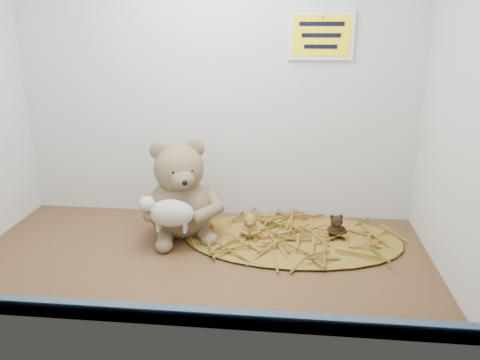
# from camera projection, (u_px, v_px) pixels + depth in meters

# --- Properties ---
(alcove_shell) EXTENTS (1.20, 0.60, 0.90)m
(alcove_shell) POSITION_uv_depth(u_px,v_px,m) (203.00, 79.00, 1.17)
(alcove_shell) COLOR #442C17
(alcove_shell) RESTS_ON ground
(front_rail) EXTENTS (1.19, 0.02, 0.04)m
(front_rail) POSITION_uv_depth(u_px,v_px,m) (175.00, 315.00, 0.95)
(front_rail) COLOR #3A5470
(front_rail) RESTS_ON shelf_floor
(straw_bed) EXTENTS (0.61, 0.36, 0.01)m
(straw_bed) POSITION_uv_depth(u_px,v_px,m) (293.00, 238.00, 1.32)
(straw_bed) COLOR brown
(straw_bed) RESTS_ON shelf_floor
(main_teddy) EXTENTS (0.30, 0.31, 0.28)m
(main_teddy) POSITION_uv_depth(u_px,v_px,m) (179.00, 189.00, 1.32)
(main_teddy) COLOR #786549
(main_teddy) RESTS_ON shelf_floor
(toy_lamb) EXTENTS (0.16, 0.10, 0.10)m
(toy_lamb) POSITION_uv_depth(u_px,v_px,m) (171.00, 213.00, 1.23)
(toy_lamb) COLOR beige
(toy_lamb) RESTS_ON main_teddy
(mini_teddy_tan) EXTENTS (0.06, 0.07, 0.07)m
(mini_teddy_tan) POSITION_uv_depth(u_px,v_px,m) (250.00, 225.00, 1.30)
(mini_teddy_tan) COLOR olive
(mini_teddy_tan) RESTS_ON straw_bed
(mini_teddy_brown) EXTENTS (0.07, 0.07, 0.07)m
(mini_teddy_brown) POSITION_uv_depth(u_px,v_px,m) (336.00, 225.00, 1.31)
(mini_teddy_brown) COLOR black
(mini_teddy_brown) RESTS_ON straw_bed
(wall_sign) EXTENTS (0.16, 0.01, 0.11)m
(wall_sign) POSITION_uv_depth(u_px,v_px,m) (321.00, 35.00, 1.30)
(wall_sign) COLOR yellow
(wall_sign) RESTS_ON back_wall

